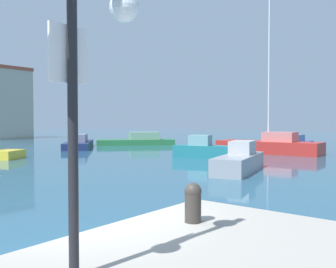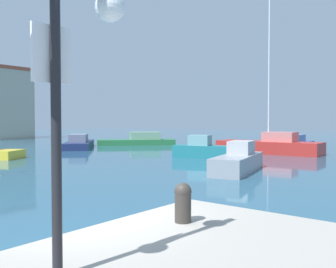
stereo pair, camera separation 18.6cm
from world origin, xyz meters
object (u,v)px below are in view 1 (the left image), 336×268
(motorboat_teal_mid_harbor, at_px, (205,150))
(motorboat_navy_center_channel, at_px, (79,143))
(lamppost, at_px, (72,11))
(mooring_bollard, at_px, (193,201))
(motorboat_grey_far_left, at_px, (240,161))
(motorboat_green_outer_mooring, at_px, (138,140))
(motorboat_blue_inner_mooring, at_px, (291,143))
(sailboat_red_near_pier, at_px, (270,145))

(motorboat_teal_mid_harbor, height_order, motorboat_navy_center_channel, motorboat_teal_mid_harbor)
(lamppost, distance_m, mooring_bollard, 3.30)
(mooring_bollard, height_order, motorboat_grey_far_left, mooring_bollard)
(motorboat_green_outer_mooring, bearing_deg, motorboat_blue_inner_mooring, -68.61)
(mooring_bollard, relative_size, sailboat_red_near_pier, 0.04)
(lamppost, xyz_separation_m, sailboat_red_near_pier, (26.85, 9.63, -3.02))
(motorboat_navy_center_channel, bearing_deg, lamppost, -127.90)
(mooring_bollard, xyz_separation_m, motorboat_blue_inner_mooring, (31.86, 10.34, -0.95))
(lamppost, relative_size, mooring_bollard, 7.01)
(sailboat_red_near_pier, relative_size, motorboat_teal_mid_harbor, 2.99)
(motorboat_teal_mid_harbor, bearing_deg, sailboat_red_near_pier, -18.09)
(lamppost, distance_m, motorboat_grey_far_left, 16.87)
(motorboat_grey_far_left, bearing_deg, motorboat_teal_mid_harbor, 47.31)
(sailboat_red_near_pier, bearing_deg, motorboat_teal_mid_harbor, 161.91)
(mooring_bollard, bearing_deg, motorboat_grey_far_left, 25.05)
(lamppost, relative_size, sailboat_red_near_pier, 0.29)
(motorboat_green_outer_mooring, bearing_deg, sailboat_red_near_pier, -95.07)
(mooring_bollard, xyz_separation_m, motorboat_grey_far_left, (12.95, 6.05, -0.86))
(mooring_bollard, distance_m, motorboat_navy_center_channel, 32.69)
(sailboat_red_near_pier, distance_m, motorboat_navy_center_channel, 18.36)
(sailboat_red_near_pier, bearing_deg, lamppost, -160.27)
(lamppost, bearing_deg, motorboat_grey_far_left, 22.30)
(lamppost, bearing_deg, motorboat_navy_center_channel, 52.10)
(motorboat_blue_inner_mooring, relative_size, motorboat_navy_center_channel, 0.92)
(lamppost, distance_m, sailboat_red_near_pier, 28.68)
(sailboat_red_near_pier, distance_m, motorboat_teal_mid_harbor, 6.81)
(mooring_bollard, relative_size, motorboat_grey_far_left, 0.11)
(motorboat_blue_inner_mooring, relative_size, motorboat_green_outer_mooring, 0.87)
(motorboat_teal_mid_harbor, xyz_separation_m, motorboat_grey_far_left, (-5.03, -5.45, -0.03))
(lamppost, height_order, motorboat_green_outer_mooring, lamppost)
(mooring_bollard, xyz_separation_m, sailboat_red_near_pier, (24.46, 9.39, -0.75))
(sailboat_red_near_pier, distance_m, motorboat_green_outer_mooring, 16.24)
(lamppost, distance_m, motorboat_green_outer_mooring, 38.41)
(mooring_bollard, height_order, motorboat_blue_inner_mooring, mooring_bollard)
(lamppost, height_order, motorboat_navy_center_channel, lamppost)
(motorboat_blue_inner_mooring, relative_size, motorboat_grey_far_left, 1.27)
(motorboat_green_outer_mooring, bearing_deg, lamppost, -137.62)
(motorboat_grey_far_left, xyz_separation_m, motorboat_green_outer_mooring, (12.94, 19.51, -0.04))
(motorboat_grey_far_left, height_order, motorboat_navy_center_channel, motorboat_grey_far_left)
(motorboat_blue_inner_mooring, xyz_separation_m, motorboat_grey_far_left, (-18.91, -4.28, 0.09))
(motorboat_grey_far_left, height_order, motorboat_green_outer_mooring, motorboat_grey_far_left)
(motorboat_grey_far_left, distance_m, motorboat_navy_center_channel, 21.53)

